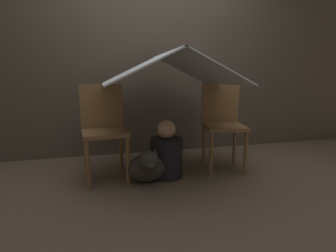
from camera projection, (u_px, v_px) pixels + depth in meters
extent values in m
plane|color=brown|center=(171.00, 178.00, 2.54)|extent=(8.80, 8.80, 0.00)
cube|color=#4C4238|center=(151.00, 54.00, 3.25)|extent=(7.00, 0.05, 2.50)
cylinder|color=brown|center=(88.00, 165.00, 2.25)|extent=(0.04, 0.04, 0.44)
cylinder|color=brown|center=(128.00, 161.00, 2.37)|extent=(0.04, 0.04, 0.44)
cylinder|color=brown|center=(86.00, 154.00, 2.57)|extent=(0.04, 0.04, 0.44)
cylinder|color=brown|center=(121.00, 151.00, 2.69)|extent=(0.04, 0.04, 0.44)
cube|color=brown|center=(105.00, 133.00, 2.42)|extent=(0.44, 0.44, 0.04)
cube|color=brown|center=(101.00, 106.00, 2.56)|extent=(0.40, 0.07, 0.42)
cylinder|color=brown|center=(211.00, 154.00, 2.58)|extent=(0.04, 0.04, 0.44)
cylinder|color=brown|center=(246.00, 153.00, 2.60)|extent=(0.04, 0.04, 0.44)
cylinder|color=brown|center=(204.00, 145.00, 2.92)|extent=(0.04, 0.04, 0.44)
cylinder|color=brown|center=(234.00, 144.00, 2.94)|extent=(0.04, 0.04, 0.44)
cube|color=brown|center=(224.00, 127.00, 2.72)|extent=(0.47, 0.47, 0.04)
cube|color=brown|center=(220.00, 103.00, 2.86)|extent=(0.40, 0.10, 0.42)
cube|color=silver|center=(136.00, 68.00, 2.39)|extent=(0.61, 1.13, 0.30)
cube|color=silver|center=(198.00, 69.00, 2.54)|extent=(0.61, 1.13, 0.30)
cube|color=silver|center=(168.00, 53.00, 2.44)|extent=(0.04, 1.13, 0.01)
cylinder|color=black|center=(166.00, 157.00, 2.56)|extent=(0.31, 0.31, 0.38)
sphere|color=tan|center=(166.00, 129.00, 2.51)|extent=(0.18, 0.18, 0.18)
ellipsoid|color=#332D28|center=(147.00, 168.00, 2.43)|extent=(0.37, 0.22, 0.27)
sphere|color=#332D28|center=(149.00, 161.00, 2.28)|extent=(0.17, 0.17, 0.17)
ellipsoid|color=#332D28|center=(151.00, 166.00, 2.21)|extent=(0.07, 0.09, 0.06)
cone|color=#332D28|center=(143.00, 154.00, 2.25)|extent=(0.06, 0.06, 0.08)
cone|color=#332D28|center=(155.00, 153.00, 2.28)|extent=(0.06, 0.06, 0.08)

